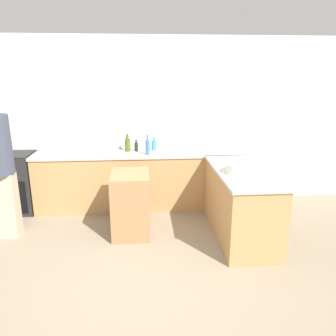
% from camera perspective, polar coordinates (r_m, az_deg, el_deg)
% --- Properties ---
extents(ground_plane, '(14.00, 14.00, 0.00)m').
position_cam_1_polar(ground_plane, '(3.63, -4.59, -19.55)').
color(ground_plane, gray).
extents(wall_back, '(8.00, 0.06, 2.70)m').
position_cam_1_polar(wall_back, '(5.45, -4.92, 7.94)').
color(wall_back, silver).
rests_on(wall_back, ground_plane).
extents(counter_back, '(3.33, 0.63, 0.92)m').
position_cam_1_polar(counter_back, '(5.33, -4.71, -2.06)').
color(counter_back, tan).
rests_on(counter_back, ground_plane).
extents(counter_peninsula, '(0.69, 1.61, 0.92)m').
position_cam_1_polar(counter_peninsula, '(4.49, 12.42, -5.93)').
color(counter_peninsula, tan).
rests_on(counter_peninsula, ground_plane).
extents(range_oven, '(0.72, 0.61, 0.93)m').
position_cam_1_polar(range_oven, '(5.72, -25.49, -2.34)').
color(range_oven, black).
rests_on(range_oven, ground_plane).
extents(island_table, '(0.50, 0.65, 0.85)m').
position_cam_1_polar(island_table, '(4.48, -6.48, -6.18)').
color(island_table, '#997047').
rests_on(island_table, ground_plane).
extents(mixing_bowl, '(0.39, 0.39, 0.12)m').
position_cam_1_polar(mixing_bowl, '(4.18, 12.76, -0.07)').
color(mixing_bowl, white).
rests_on(mixing_bowl, counter_peninsula).
extents(olive_oil_bottle, '(0.09, 0.09, 0.28)m').
position_cam_1_polar(olive_oil_bottle, '(5.29, -7.04, 4.10)').
color(olive_oil_bottle, '#475B1E').
rests_on(olive_oil_bottle, counter_back).
extents(wine_bottle_dark, '(0.06, 0.06, 0.18)m').
position_cam_1_polar(wine_bottle_dark, '(5.31, -5.55, 3.78)').
color(wine_bottle_dark, black).
rests_on(wine_bottle_dark, counter_back).
extents(water_bottle_blue, '(0.07, 0.07, 0.31)m').
position_cam_1_polar(water_bottle_blue, '(5.02, -3.58, 3.70)').
color(water_bottle_blue, '#386BB7').
rests_on(water_bottle_blue, counter_back).
extents(dish_soap_bottle, '(0.08, 0.08, 0.21)m').
position_cam_1_polar(dish_soap_bottle, '(5.34, -2.45, 4.03)').
color(dish_soap_bottle, '#338CBF').
rests_on(dish_soap_bottle, counter_back).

